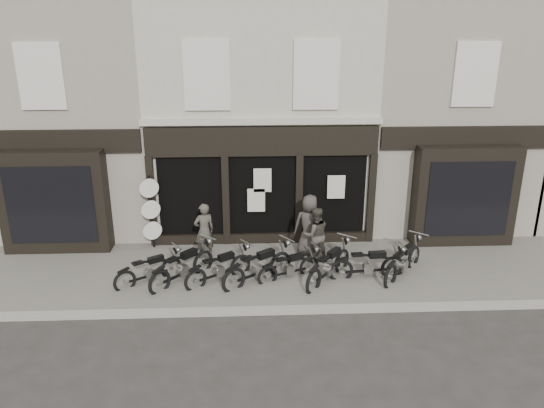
{
  "coord_description": "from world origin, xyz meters",
  "views": [
    {
      "loc": [
        -0.4,
        -12.86,
        6.99
      ],
      "look_at": [
        0.24,
        1.6,
        1.89
      ],
      "focal_mm": 35.0,
      "sensor_mm": 36.0,
      "label": 1
    }
  ],
  "objects_px": {
    "man_left": "(204,231)",
    "man_centre": "(315,235)",
    "motorcycle_2": "(219,270)",
    "man_right": "(309,225)",
    "motorcycle_0": "(149,272)",
    "motorcycle_5": "(329,268)",
    "motorcycle_3": "(258,269)",
    "advert_sign_post": "(151,215)",
    "motorcycle_4": "(290,269)",
    "motorcycle_6": "(368,267)",
    "motorcycle_7": "(403,264)",
    "motorcycle_1": "(183,269)"
  },
  "relations": [
    {
      "from": "man_centre",
      "to": "man_right",
      "type": "relative_size",
      "value": 0.88
    },
    {
      "from": "motorcycle_2",
      "to": "man_centre",
      "type": "height_order",
      "value": "man_centre"
    },
    {
      "from": "motorcycle_3",
      "to": "motorcycle_2",
      "type": "bearing_deg",
      "value": 140.58
    },
    {
      "from": "man_right",
      "to": "advert_sign_post",
      "type": "distance_m",
      "value": 4.9
    },
    {
      "from": "motorcycle_0",
      "to": "man_right",
      "type": "bearing_deg",
      "value": -15.61
    },
    {
      "from": "man_centre",
      "to": "advert_sign_post",
      "type": "xyz_separation_m",
      "value": [
        -4.97,
        1.2,
        0.24
      ]
    },
    {
      "from": "motorcycle_0",
      "to": "motorcycle_1",
      "type": "xyz_separation_m",
      "value": [
        0.92,
        0.02,
        0.06
      ]
    },
    {
      "from": "motorcycle_2",
      "to": "motorcycle_7",
      "type": "height_order",
      "value": "motorcycle_7"
    },
    {
      "from": "motorcycle_0",
      "to": "motorcycle_2",
      "type": "bearing_deg",
      "value": -34.98
    },
    {
      "from": "man_left",
      "to": "man_centre",
      "type": "distance_m",
      "value": 3.31
    },
    {
      "from": "motorcycle_2",
      "to": "man_right",
      "type": "height_order",
      "value": "man_right"
    },
    {
      "from": "motorcycle_2",
      "to": "man_right",
      "type": "distance_m",
      "value": 3.16
    },
    {
      "from": "motorcycle_6",
      "to": "advert_sign_post",
      "type": "bearing_deg",
      "value": 153.99
    },
    {
      "from": "motorcycle_3",
      "to": "advert_sign_post",
      "type": "distance_m",
      "value": 4.11
    },
    {
      "from": "motorcycle_5",
      "to": "motorcycle_6",
      "type": "distance_m",
      "value": 1.12
    },
    {
      "from": "advert_sign_post",
      "to": "motorcycle_0",
      "type": "bearing_deg",
      "value": -108.14
    },
    {
      "from": "motorcycle_0",
      "to": "man_centre",
      "type": "height_order",
      "value": "man_centre"
    },
    {
      "from": "man_centre",
      "to": "motorcycle_5",
      "type": "bearing_deg",
      "value": 91.95
    },
    {
      "from": "motorcycle_5",
      "to": "advert_sign_post",
      "type": "xyz_separation_m",
      "value": [
        -5.22,
        2.37,
        0.77
      ]
    },
    {
      "from": "motorcycle_5",
      "to": "man_right",
      "type": "distance_m",
      "value": 1.8
    },
    {
      "from": "motorcycle_2",
      "to": "advert_sign_post",
      "type": "distance_m",
      "value": 3.28
    },
    {
      "from": "motorcycle_1",
      "to": "advert_sign_post",
      "type": "distance_m",
      "value": 2.67
    },
    {
      "from": "motorcycle_5",
      "to": "man_centre",
      "type": "xyz_separation_m",
      "value": [
        -0.25,
        1.17,
        0.52
      ]
    },
    {
      "from": "motorcycle_7",
      "to": "advert_sign_post",
      "type": "relative_size",
      "value": 0.76
    },
    {
      "from": "motorcycle_2",
      "to": "motorcycle_5",
      "type": "bearing_deg",
      "value": -36.51
    },
    {
      "from": "motorcycle_3",
      "to": "advert_sign_post",
      "type": "height_order",
      "value": "advert_sign_post"
    },
    {
      "from": "motorcycle_2",
      "to": "motorcycle_1",
      "type": "bearing_deg",
      "value": 142.35
    },
    {
      "from": "motorcycle_4",
      "to": "advert_sign_post",
      "type": "height_order",
      "value": "advert_sign_post"
    },
    {
      "from": "motorcycle_0",
      "to": "motorcycle_6",
      "type": "relative_size",
      "value": 0.8
    },
    {
      "from": "motorcycle_2",
      "to": "motorcycle_3",
      "type": "height_order",
      "value": "motorcycle_3"
    },
    {
      "from": "motorcycle_1",
      "to": "motorcycle_2",
      "type": "xyz_separation_m",
      "value": [
        1.01,
        -0.04,
        -0.03
      ]
    },
    {
      "from": "motorcycle_3",
      "to": "motorcycle_5",
      "type": "height_order",
      "value": "motorcycle_3"
    },
    {
      "from": "advert_sign_post",
      "to": "motorcycle_4",
      "type": "bearing_deg",
      "value": -53.07
    },
    {
      "from": "motorcycle_0",
      "to": "motorcycle_3",
      "type": "bearing_deg",
      "value": -35.97
    },
    {
      "from": "man_centre",
      "to": "man_right",
      "type": "distance_m",
      "value": 0.49
    },
    {
      "from": "man_right",
      "to": "motorcycle_1",
      "type": "bearing_deg",
      "value": 26.21
    },
    {
      "from": "motorcycle_3",
      "to": "motorcycle_7",
      "type": "height_order",
      "value": "motorcycle_3"
    },
    {
      "from": "motorcycle_1",
      "to": "man_right",
      "type": "xyz_separation_m",
      "value": [
        3.66,
        1.54,
        0.63
      ]
    },
    {
      "from": "motorcycle_1",
      "to": "motorcycle_7",
      "type": "height_order",
      "value": "motorcycle_1"
    },
    {
      "from": "motorcycle_0",
      "to": "motorcycle_5",
      "type": "bearing_deg",
      "value": -35.3
    },
    {
      "from": "motorcycle_2",
      "to": "advert_sign_post",
      "type": "xyz_separation_m",
      "value": [
        -2.19,
        2.31,
        0.8
      ]
    },
    {
      "from": "advert_sign_post",
      "to": "motorcycle_1",
      "type": "bearing_deg",
      "value": -87.26
    },
    {
      "from": "motorcycle_3",
      "to": "man_centre",
      "type": "xyz_separation_m",
      "value": [
        1.7,
        1.18,
        0.51
      ]
    },
    {
      "from": "motorcycle_0",
      "to": "man_right",
      "type": "xyz_separation_m",
      "value": [
        4.58,
        1.56,
        0.69
      ]
    },
    {
      "from": "motorcycle_2",
      "to": "motorcycle_5",
      "type": "relative_size",
      "value": 0.95
    },
    {
      "from": "motorcycle_0",
      "to": "motorcycle_2",
      "type": "distance_m",
      "value": 1.92
    },
    {
      "from": "motorcycle_4",
      "to": "man_left",
      "type": "relative_size",
      "value": 1.05
    },
    {
      "from": "man_left",
      "to": "man_right",
      "type": "height_order",
      "value": "man_right"
    },
    {
      "from": "motorcycle_1",
      "to": "advert_sign_post",
      "type": "height_order",
      "value": "advert_sign_post"
    },
    {
      "from": "motorcycle_6",
      "to": "motorcycle_5",
      "type": "bearing_deg",
      "value": 177.24
    }
  ]
}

